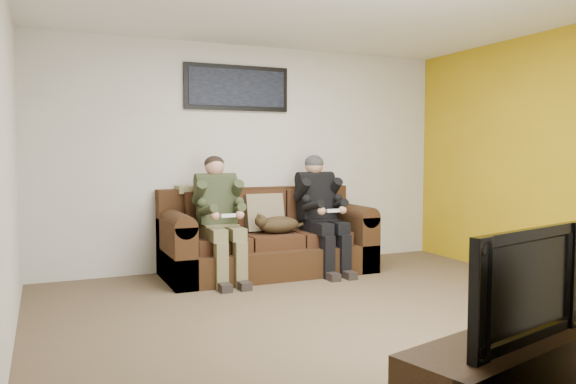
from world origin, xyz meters
name	(u,v)px	position (x,y,z in m)	size (l,w,h in m)	color
floor	(344,314)	(0.00, 0.00, 0.00)	(5.00, 5.00, 0.00)	brown
wall_back	(252,157)	(0.00, 2.25, 1.30)	(5.00, 5.00, 0.00)	beige
wall_left	(5,161)	(-2.50, 0.00, 1.30)	(4.50, 4.50, 0.00)	beige
wall_right	(565,158)	(2.50, 0.00, 1.30)	(4.50, 4.50, 0.00)	beige
accent_wall_right	(564,158)	(2.49, 0.00, 1.30)	(4.50, 4.50, 0.00)	#BD9812
sofa	(266,241)	(0.01, 1.83, 0.36)	(2.31, 1.00, 0.94)	#372010
throw_pillow	(264,213)	(0.01, 1.88, 0.67)	(0.44, 0.13, 0.42)	#7F7253
throw_blanket	(198,189)	(-0.69, 2.12, 0.94)	(0.47, 0.23, 0.08)	#BAB588
person_left	(220,210)	(-0.59, 1.64, 0.75)	(0.51, 0.87, 1.32)	olive
person_right	(320,206)	(0.60, 1.64, 0.75)	(0.51, 0.86, 1.33)	black
cat	(277,224)	(0.07, 1.64, 0.56)	(0.66, 0.26, 0.24)	#48361C
framed_poster	(237,88)	(-0.19, 2.22, 2.10)	(1.25, 0.05, 0.52)	black
tv_stand	(510,378)	(-0.14, -1.95, 0.21)	(1.34, 0.43, 0.42)	black
television	(512,282)	(-0.14, -1.95, 0.70)	(0.98, 0.13, 0.56)	black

